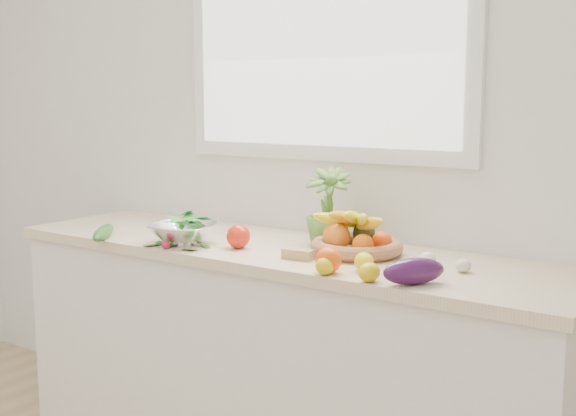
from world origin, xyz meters
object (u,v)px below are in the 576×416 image
Objects in this scene: eggplant at (414,271)px; potted_herb at (328,209)px; colander_with_spinach at (184,228)px; apple at (238,236)px; cucumber at (104,232)px; fruit_basket at (356,240)px.

potted_herb is at bearing 146.03° from eggplant.
eggplant is at bearing -2.85° from colander_with_spinach.
apple is 0.22m from colander_with_spinach.
colander_with_spinach is at bearing -146.87° from potted_herb.
colander_with_spinach is (-0.45, -0.29, -0.07)m from potted_herb.
apple is at bearing 16.67° from colander_with_spinach.
potted_herb is at bearing 26.43° from cucumber.
cucumber is (-0.55, -0.16, -0.02)m from apple.
potted_herb is 0.54m from colander_with_spinach.
eggplant is at bearing -37.76° from fruit_basket.
cucumber is 0.91× the size of colander_with_spinach.
potted_herb reaches higher than cucumber.
colander_with_spinach is at bearing 16.07° from cucumber.
colander_with_spinach is at bearing 177.15° from eggplant.
potted_herb is at bearing 43.84° from apple.
fruit_basket is (0.16, -0.07, -0.09)m from potted_herb.
potted_herb is (-0.51, 0.34, 0.10)m from eggplant.
potted_herb is (0.24, 0.23, 0.09)m from apple.
cucumber is at bearing -177.84° from eggplant.
fruit_basket is at bearing 18.48° from cucumber.
fruit_basket is at bearing 142.24° from eggplant.
eggplant is (0.75, -0.11, -0.00)m from apple.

